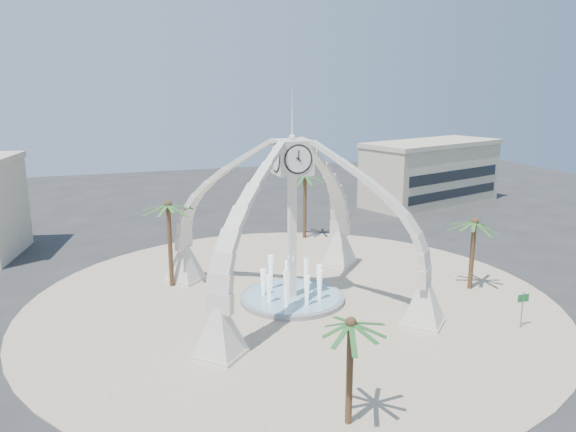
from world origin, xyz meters
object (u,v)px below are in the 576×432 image
object	(u,v)px
palm_east	(475,223)
street_sign	(523,302)
clock_tower	(292,218)
palm_west	(168,206)
palm_north	(305,176)
palm_south	(351,324)
fountain	(292,297)

from	to	relation	value
palm_east	street_sign	world-z (taller)	palm_east
clock_tower	street_sign	world-z (taller)	clock_tower
clock_tower	palm_west	xyz separation A→B (m)	(-8.28, 6.16, 0.26)
palm_west	palm_north	world-z (taller)	palm_north
palm_south	street_sign	distance (m)	17.28
palm_west	street_sign	size ratio (longest dim) A/B	2.93
palm_north	street_sign	bearing A→B (deg)	-77.28
fountain	palm_west	bearing A→B (deg)	143.37
fountain	palm_east	size ratio (longest dim) A/B	1.26
palm_north	palm_east	bearing A→B (deg)	-68.71
clock_tower	fountain	distance (m)	6.20
palm_west	palm_south	xyz separation A→B (m)	(5.63, -22.11, -1.52)
fountain	palm_south	bearing A→B (deg)	-99.44
palm_east	palm_west	distance (m)	24.28
palm_east	palm_south	distance (m)	21.95
palm_west	clock_tower	bearing A→B (deg)	-36.63
fountain	palm_east	distance (m)	15.55
clock_tower	palm_west	distance (m)	10.33
fountain	palm_north	bearing A→B (deg)	66.50
clock_tower	fountain	size ratio (longest dim) A/B	2.24
palm_west	street_sign	xyz separation A→B (m)	(21.37, -15.83, -4.89)
clock_tower	street_sign	size ratio (longest dim) A/B	6.90
clock_tower	palm_east	distance (m)	14.67
palm_west	street_sign	bearing A→B (deg)	-36.53
clock_tower	palm_north	bearing A→B (deg)	66.51
palm_north	palm_south	size ratio (longest dim) A/B	1.29
fountain	clock_tower	bearing A→B (deg)	-90.00
fountain	palm_south	distance (m)	16.91
palm_north	palm_south	bearing A→B (deg)	-106.85
clock_tower	palm_east	world-z (taller)	clock_tower
clock_tower	street_sign	bearing A→B (deg)	-36.47
clock_tower	palm_south	world-z (taller)	clock_tower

